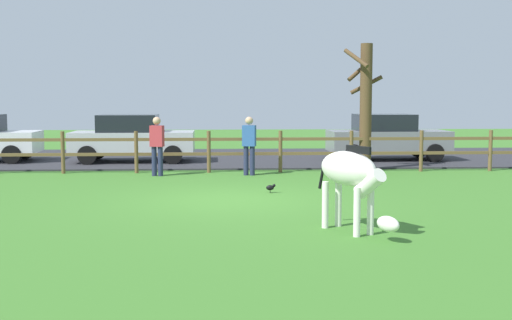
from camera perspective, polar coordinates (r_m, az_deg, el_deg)
ground_plane at (r=13.62m, az=-2.15°, el=-3.58°), size 60.00×60.00×0.00m
parking_asphalt at (r=22.84m, az=-2.52°, el=0.20°), size 28.00×7.40×0.05m
paddock_fence at (r=18.50m, az=-4.24°, el=1.00°), size 20.92×0.11×1.21m
bare_tree at (r=19.04m, az=9.73°, el=4.88°), size 1.26×1.28×3.74m
zebra at (r=10.36m, az=8.49°, el=-1.37°), size 1.16×1.75×1.41m
crow_on_grass at (r=14.59m, az=1.32°, el=-2.46°), size 0.21×0.10×0.20m
parked_car_grey at (r=22.20m, az=11.59°, el=2.06°), size 4.02×1.92×1.56m
parked_car_silver at (r=21.52m, az=-11.00°, el=1.96°), size 4.02×1.92×1.56m
visitor_left_of_tree at (r=17.88m, az=-8.82°, el=1.48°), size 0.40×0.30×1.64m
visitor_right_of_tree at (r=17.82m, az=-0.62°, el=1.53°), size 0.40×0.31×1.64m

